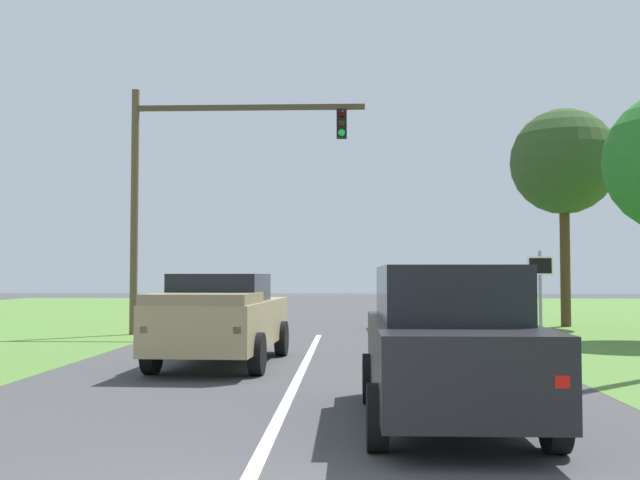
% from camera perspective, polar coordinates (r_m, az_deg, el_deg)
% --- Properties ---
extents(ground_plane, '(120.00, 120.00, 0.00)m').
position_cam_1_polar(ground_plane, '(15.59, -1.26, -9.54)').
color(ground_plane, '#424244').
extents(red_suv_near, '(2.11, 4.92, 1.99)m').
position_cam_1_polar(red_suv_near, '(9.84, 9.49, -7.49)').
color(red_suv_near, black).
rests_on(red_suv_near, ground_plane).
extents(pickup_truck_lead, '(2.45, 5.60, 1.89)m').
position_cam_1_polar(pickup_truck_lead, '(16.00, -7.39, -5.78)').
color(pickup_truck_lead, tan).
rests_on(pickup_truck_lead, ground_plane).
extents(traffic_light, '(7.41, 0.40, 7.76)m').
position_cam_1_polar(traffic_light, '(24.32, -9.44, 5.06)').
color(traffic_light, brown).
rests_on(traffic_light, ground_plane).
extents(keep_moving_sign, '(0.60, 0.09, 2.44)m').
position_cam_1_polar(keep_moving_sign, '(18.50, 16.25, -3.50)').
color(keep_moving_sign, gray).
rests_on(keep_moving_sign, ground_plane).
extents(crossing_suv_far, '(4.44, 2.12, 1.89)m').
position_cam_1_polar(crossing_suv_far, '(26.56, 9.54, -4.52)').
color(crossing_suv_far, silver).
rests_on(crossing_suv_far, ground_plane).
extents(extra_tree_1, '(3.85, 3.85, 7.93)m').
position_cam_1_polar(extra_tree_1, '(29.15, 17.87, 5.57)').
color(extra_tree_1, '#4C351E').
rests_on(extra_tree_1, ground_plane).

